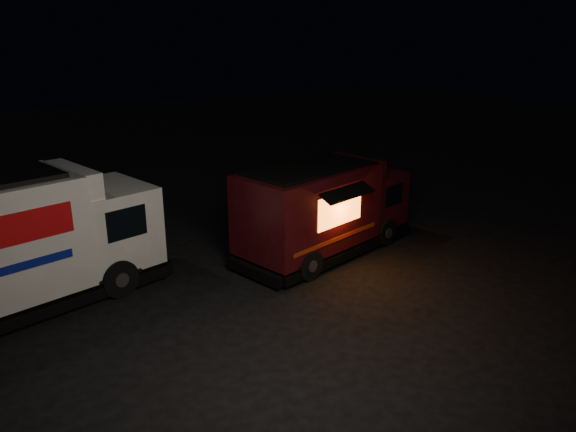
# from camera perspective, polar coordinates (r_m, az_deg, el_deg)

# --- Properties ---
(ground) EXTENTS (80.00, 80.00, 0.00)m
(ground) POSITION_cam_1_polar(r_m,az_deg,el_deg) (14.16, -1.96, -8.51)
(ground) COLOR black
(ground) RESTS_ON ground
(white_truck) EXTENTS (7.77, 4.29, 3.34)m
(white_truck) POSITION_cam_1_polar(r_m,az_deg,el_deg) (14.58, -26.60, -2.60)
(white_truck) COLOR white
(white_truck) RESTS_ON ground
(red_truck) EXTENTS (6.38, 3.70, 2.80)m
(red_truck) POSITION_cam_1_polar(r_m,az_deg,el_deg) (16.61, 3.87, 0.85)
(red_truck) COLOR #3E0B13
(red_truck) RESTS_ON ground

